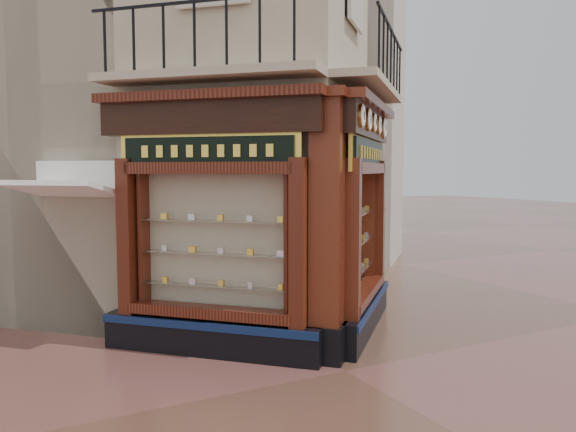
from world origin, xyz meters
TOP-DOWN VIEW (x-y plane):
  - ground at (0.00, 0.00)m, footprint 80.00×80.00m
  - main_building at (0.00, 6.16)m, footprint 11.31×11.31m
  - neighbour_left at (-2.47, 8.63)m, footprint 11.31×11.31m
  - neighbour_right at (2.47, 8.63)m, footprint 11.31×11.31m
  - shopfront_left at (-1.41, 1.57)m, footprint 2.86×2.86m
  - shopfront_right at (1.41, 1.57)m, footprint 2.86×2.86m
  - corner_pilaster at (0.00, 0.50)m, footprint 0.85×0.85m
  - balcony at (0.00, 1.49)m, footprint 5.94×2.97m
  - clock_a at (0.58, 0.47)m, footprint 0.28×0.28m
  - clock_b at (1.04, 0.94)m, footprint 0.29×0.29m
  - clock_c at (1.46, 1.36)m, footprint 0.26×0.26m
  - clock_d at (1.89, 1.78)m, footprint 0.27×0.27m
  - clock_e at (2.38, 2.27)m, footprint 0.33×0.33m
  - awning at (-3.30, 3.10)m, footprint 1.91×1.91m
  - signboard_left at (-1.46, 1.51)m, footprint 2.10×2.10m
  - signboard_right at (1.46, 1.51)m, footprint 2.26×2.26m

SIDE VIEW (x-z plane):
  - ground at x=0.00m, z-range 0.00..0.00m
  - awning at x=-3.30m, z-range -0.15..0.15m
  - corner_pilaster at x=0.00m, z-range -0.04..3.94m
  - shopfront_left at x=-1.41m, z-range -0.01..3.97m
  - shopfront_right at x=1.41m, z-range -0.01..3.97m
  - signboard_left at x=-1.46m, z-range 2.82..3.38m
  - signboard_right at x=1.46m, z-range 2.80..3.40m
  - clock_a at x=0.58m, z-range 3.45..3.79m
  - clock_b at x=1.04m, z-range 3.44..3.80m
  - clock_e at x=2.38m, z-range 3.41..3.83m
  - clock_c at x=1.46m, z-range 3.46..3.78m
  - clock_d at x=1.89m, z-range 3.45..3.79m
  - balcony at x=0.00m, z-range 3.70..4.73m
  - neighbour_left at x=-2.47m, z-range 0.00..11.00m
  - neighbour_right at x=2.47m, z-range 0.00..11.00m
  - main_building at x=0.00m, z-range 0.00..12.00m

